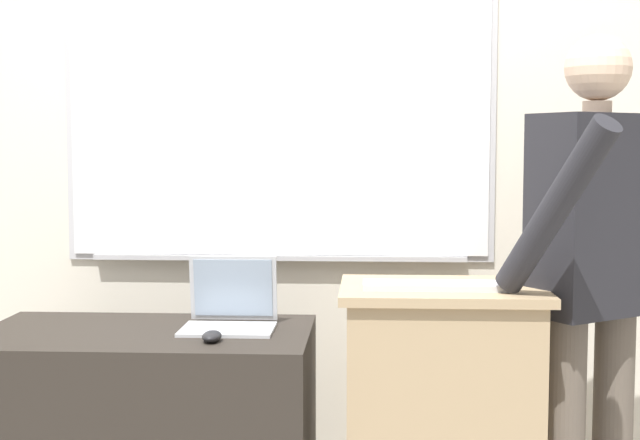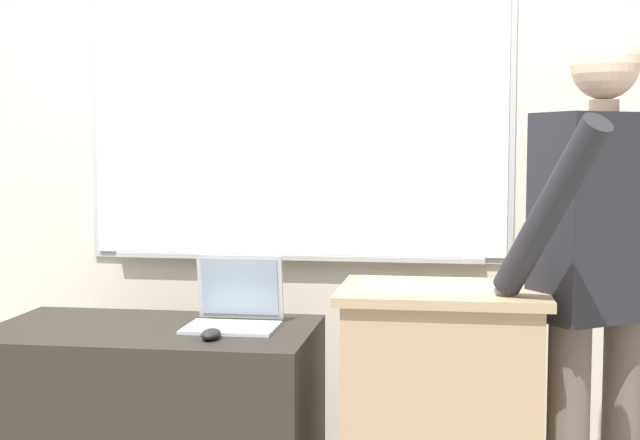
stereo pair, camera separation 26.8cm
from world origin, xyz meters
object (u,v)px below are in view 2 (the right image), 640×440
side_desk (153,440)px  person_presenter (600,270)px  lectern_podium (441,433)px  laptop (236,304)px  wireless_keyboard (433,287)px  computer_mouse_by_laptop (211,334)px

side_desk → person_presenter: (1.45, -0.01, 0.61)m
lectern_podium → side_desk: 0.97m
laptop → wireless_keyboard: (0.67, -0.18, 0.10)m
lectern_podium → computer_mouse_by_laptop: bearing=-171.2°
side_desk → laptop: (0.27, 0.08, 0.46)m
side_desk → person_presenter: person_presenter is taller
laptop → computer_mouse_by_laptop: 0.24m
lectern_podium → wireless_keyboard: wireless_keyboard is taller
lectern_podium → computer_mouse_by_laptop: size_ratio=9.38×
lectern_podium → wireless_keyboard: 0.48m
person_presenter → computer_mouse_by_laptop: bearing=153.1°
laptop → wireless_keyboard: 0.70m
lectern_podium → computer_mouse_by_laptop: (-0.72, -0.11, 0.32)m
person_presenter → laptop: person_presenter is taller
lectern_podium → laptop: size_ratio=3.08×
laptop → computer_mouse_by_laptop: (-0.02, -0.23, -0.05)m
side_desk → computer_mouse_by_laptop: (0.25, -0.15, 0.40)m
person_presenter → wireless_keyboard: (-0.51, -0.09, -0.05)m
person_presenter → lectern_podium: bearing=149.9°
laptop → person_presenter: bearing=-4.5°
lectern_podium → computer_mouse_by_laptop: lectern_podium is taller
lectern_podium → laptop: 0.80m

